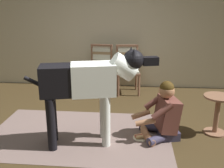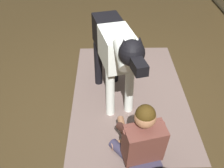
{
  "view_description": "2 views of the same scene",
  "coord_description": "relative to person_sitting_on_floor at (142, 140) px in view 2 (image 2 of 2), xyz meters",
  "views": [
    {
      "loc": [
        0.58,
        -3.05,
        1.76
      ],
      "look_at": [
        0.26,
        0.35,
        0.72
      ],
      "focal_mm": 41.59,
      "sensor_mm": 36.0,
      "label": 1
    },
    {
      "loc": [
        2.81,
        -0.09,
        2.45
      ],
      "look_at": [
        0.41,
        -0.03,
        0.62
      ],
      "focal_mm": 43.41,
      "sensor_mm": 36.0,
      "label": 2
    }
  ],
  "objects": [
    {
      "name": "ground_plane",
      "position": [
        -0.98,
        -0.26,
        -0.33
      ],
      "size": [
        14.01,
        14.01,
        0.0
      ],
      "primitive_type": "plane",
      "color": "#3E2F1A"
    },
    {
      "name": "area_rug",
      "position": [
        -1.16,
        -0.03,
        -0.33
      ],
      "size": [
        2.54,
        1.58,
        0.01
      ],
      "primitive_type": "cube",
      "color": "#725D58",
      "rests_on": "ground"
    },
    {
      "name": "person_sitting_on_floor",
      "position": [
        0.0,
        0.0,
        0.0
      ],
      "size": [
        0.68,
        0.58,
        0.81
      ],
      "color": "#363149",
      "rests_on": "ground"
    },
    {
      "name": "large_dog",
      "position": [
        -0.98,
        -0.24,
        0.5
      ],
      "size": [
        1.64,
        0.57,
        1.26
      ],
      "color": "silver",
      "rests_on": "ground"
    },
    {
      "name": "hot_dog_on_plate",
      "position": [
        -0.29,
        -0.07,
        -0.3
      ],
      "size": [
        0.22,
        0.22,
        0.06
      ],
      "color": "silver",
      "rests_on": "ground"
    }
  ]
}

